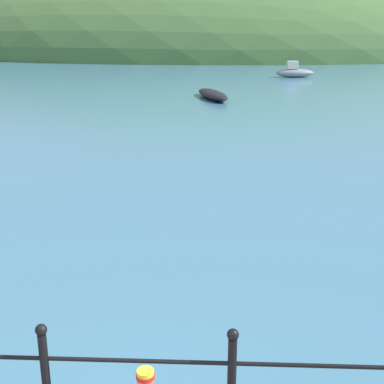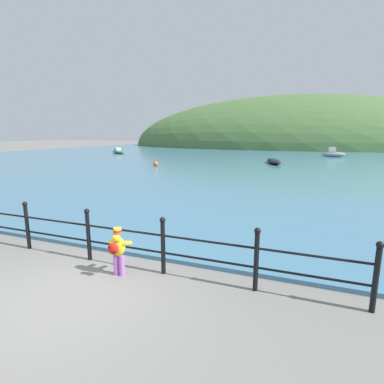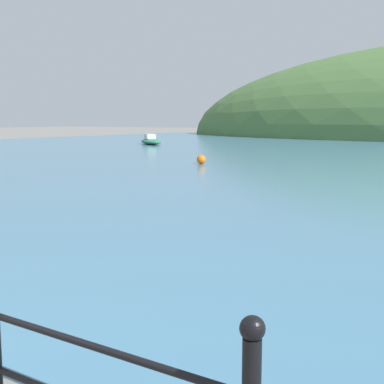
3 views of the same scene
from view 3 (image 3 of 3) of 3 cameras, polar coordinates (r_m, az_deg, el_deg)
The scene contains 2 objects.
boat_green_fishing at distance 41.45m, azimuth -4.42°, elevation 5.45°, with size 3.67×3.26×0.79m.
mooring_buoy at distance 23.41m, azimuth 0.99°, elevation 3.49°, with size 0.40×0.40×0.40m, color orange.
Camera 3 is at (4.14, -0.57, 2.09)m, focal length 50.00 mm.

